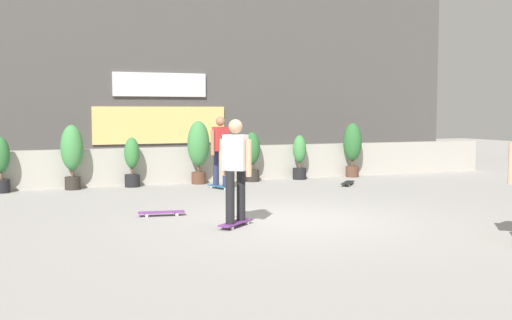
% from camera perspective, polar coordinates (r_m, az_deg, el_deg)
% --- Properties ---
extents(ground_plane, '(48.00, 48.00, 0.00)m').
position_cam_1_polar(ground_plane, '(10.55, 3.05, -5.48)').
color(ground_plane, '#9E9B96').
extents(planter_wall, '(18.00, 0.40, 0.90)m').
position_cam_1_polar(planter_wall, '(16.09, -5.98, -0.43)').
color(planter_wall, '#B2ADA3').
rests_on(planter_wall, ground).
extents(building_backdrop, '(20.00, 2.08, 6.50)m').
position_cam_1_polar(building_backdrop, '(19.95, -9.24, 8.54)').
color(building_backdrop, '#4C4947').
rests_on(building_backdrop, ground).
extents(potted_plant_0, '(0.39, 0.39, 1.25)m').
position_cam_1_polar(potted_plant_0, '(15.01, -22.23, -0.21)').
color(potted_plant_0, black).
rests_on(potted_plant_0, ground).
extents(potted_plant_1, '(0.51, 0.51, 1.50)m').
position_cam_1_polar(potted_plant_1, '(15.06, -16.42, 0.70)').
color(potted_plant_1, '#2D2823').
rests_on(potted_plant_1, ground).
extents(potted_plant_2, '(0.36, 0.36, 1.19)m').
position_cam_1_polar(potted_plant_2, '(15.27, -11.24, -0.08)').
color(potted_plant_2, black).
rests_on(potted_plant_2, ground).
extents(potted_plant_3, '(0.55, 0.55, 1.57)m').
position_cam_1_polar(potted_plant_3, '(15.65, -5.26, 1.18)').
color(potted_plant_3, brown).
rests_on(potted_plant_3, ground).
extents(potted_plant_4, '(0.40, 0.40, 1.28)m').
position_cam_1_polar(potted_plant_4, '(16.13, -0.34, 0.51)').
color(potted_plant_4, '#2D2823').
rests_on(potted_plant_4, ground).
extents(potted_plant_5, '(0.36, 0.36, 1.18)m').
position_cam_1_polar(potted_plant_5, '(16.68, 3.99, 0.33)').
color(potted_plant_5, black).
rests_on(potted_plant_5, ground).
extents(potted_plant_6, '(0.51, 0.51, 1.49)m').
position_cam_1_polar(potted_plant_6, '(17.43, 8.78, 1.29)').
color(potted_plant_6, brown).
rests_on(potted_plant_6, ground).
extents(skater_by_wall_right, '(0.73, 0.68, 1.70)m').
position_cam_1_polar(skater_by_wall_right, '(9.81, -1.88, -0.68)').
color(skater_by_wall_right, '#72338C').
rests_on(skater_by_wall_right, ground).
extents(skater_by_wall_left, '(0.53, 0.82, 1.70)m').
position_cam_1_polar(skater_by_wall_left, '(14.58, -3.24, 1.02)').
color(skater_by_wall_left, '#266699').
rests_on(skater_by_wall_left, ground).
extents(skateboard_near_camera, '(0.82, 0.32, 0.08)m').
position_cam_1_polar(skateboard_near_camera, '(11.04, -8.62, -4.74)').
color(skateboard_near_camera, '#72338C').
rests_on(skateboard_near_camera, ground).
extents(skateboard_aside, '(0.67, 0.74, 0.08)m').
position_cam_1_polar(skateboard_aside, '(15.54, 8.37, -2.06)').
color(skateboard_aside, black).
rests_on(skateboard_aside, ground).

